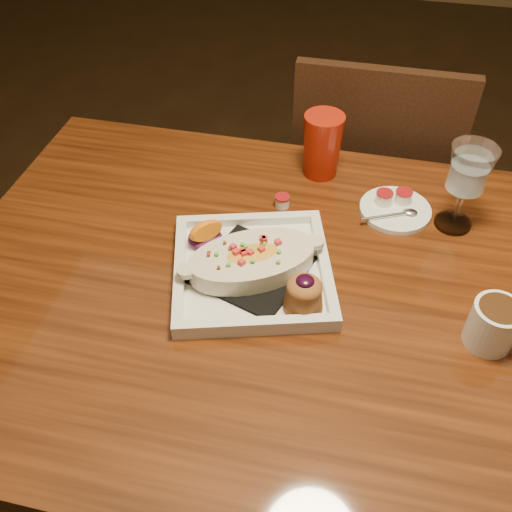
% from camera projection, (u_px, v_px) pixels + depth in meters
% --- Properties ---
extents(floor, '(7.00, 7.00, 0.00)m').
position_uv_depth(floor, '(321.00, 484.00, 1.52)').
color(floor, black).
rests_on(floor, ground).
extents(table, '(1.50, 0.90, 0.75)m').
position_uv_depth(table, '(348.00, 334.00, 1.06)').
color(table, '#692D0F').
rests_on(table, floor).
extents(chair_far, '(0.42, 0.42, 0.93)m').
position_uv_depth(chair_far, '(367.00, 191.00, 1.60)').
color(chair_far, black).
rests_on(chair_far, floor).
extents(plate, '(0.34, 0.34, 0.08)m').
position_uv_depth(plate, '(256.00, 267.00, 1.01)').
color(plate, white).
rests_on(plate, table).
extents(coffee_mug, '(0.11, 0.08, 0.08)m').
position_uv_depth(coffee_mug, '(495.00, 324.00, 0.90)').
color(coffee_mug, white).
rests_on(coffee_mug, table).
extents(goblet, '(0.09, 0.09, 0.18)m').
position_uv_depth(goblet, '(468.00, 174.00, 1.05)').
color(goblet, silver).
rests_on(goblet, table).
extents(saucer, '(0.14, 0.14, 0.10)m').
position_uv_depth(saucer, '(394.00, 208.00, 1.16)').
color(saucer, white).
rests_on(saucer, table).
extents(creamer_loose, '(0.03, 0.03, 0.02)m').
position_uv_depth(creamer_loose, '(282.00, 201.00, 1.17)').
color(creamer_loose, white).
rests_on(creamer_loose, table).
extents(red_tumbler, '(0.08, 0.08, 0.14)m').
position_uv_depth(red_tumbler, '(322.00, 145.00, 1.21)').
color(red_tumbler, '#AA1D0C').
rests_on(red_tumbler, table).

